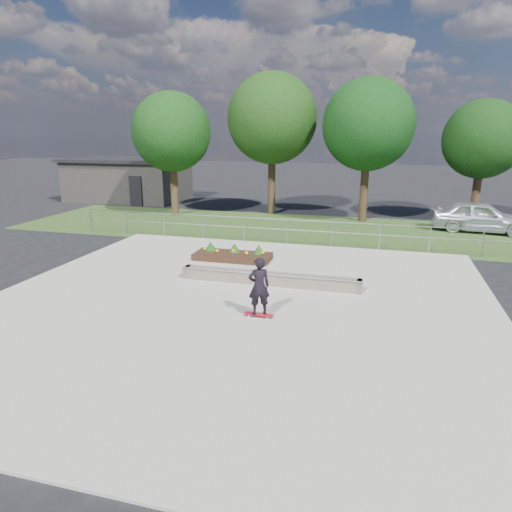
{
  "coord_description": "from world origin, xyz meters",
  "views": [
    {
      "loc": [
        3.89,
        -12.01,
        4.98
      ],
      "look_at": [
        0.2,
        1.5,
        1.1
      ],
      "focal_mm": 32.0,
      "sensor_mm": 36.0,
      "label": 1
    }
  ],
  "objects_px": {
    "skateboarder": "(259,287)",
    "parked_car": "(481,217)",
    "grind_ledge": "(269,279)",
    "planter_bed": "(233,255)"
  },
  "relations": [
    {
      "from": "planter_bed",
      "to": "parked_car",
      "type": "xyz_separation_m",
      "value": [
        10.38,
        8.27,
        0.53
      ]
    },
    {
      "from": "skateboarder",
      "to": "parked_car",
      "type": "xyz_separation_m",
      "value": [
        7.91,
        13.56,
        -0.16
      ]
    },
    {
      "from": "grind_ledge",
      "to": "planter_bed",
      "type": "relative_size",
      "value": 2.0
    },
    {
      "from": "grind_ledge",
      "to": "skateboarder",
      "type": "distance_m",
      "value": 2.81
    },
    {
      "from": "parked_car",
      "to": "planter_bed",
      "type": "bearing_deg",
      "value": 136.17
    },
    {
      "from": "planter_bed",
      "to": "parked_car",
      "type": "distance_m",
      "value": 13.28
    },
    {
      "from": "parked_car",
      "to": "skateboarder",
      "type": "bearing_deg",
      "value": 157.36
    },
    {
      "from": "grind_ledge",
      "to": "skateboarder",
      "type": "height_order",
      "value": "skateboarder"
    },
    {
      "from": "grind_ledge",
      "to": "skateboarder",
      "type": "relative_size",
      "value": 3.56
    },
    {
      "from": "planter_bed",
      "to": "parked_car",
      "type": "relative_size",
      "value": 0.66
    }
  ]
}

